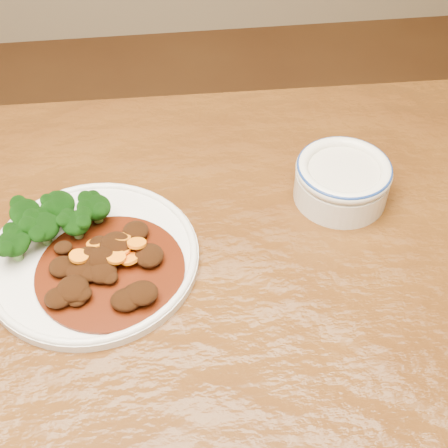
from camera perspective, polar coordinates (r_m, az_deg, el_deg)
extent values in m
cube|color=#57310F|center=(0.80, -8.06, -8.53)|extent=(1.52, 0.93, 0.04)
cylinder|color=white|center=(0.84, -11.88, -3.12)|extent=(0.28, 0.28, 0.01)
torus|color=white|center=(0.83, -11.94, -2.84)|extent=(0.28, 0.28, 0.01)
cylinder|color=#689B50|center=(0.85, -13.16, -0.87)|extent=(0.01, 0.01, 0.02)
ellipsoid|color=black|center=(0.84, -13.39, 0.08)|extent=(0.04, 0.04, 0.03)
cylinder|color=#689B50|center=(0.85, -18.35, -2.61)|extent=(0.01, 0.01, 0.02)
ellipsoid|color=black|center=(0.84, -18.68, -1.64)|extent=(0.04, 0.04, 0.03)
cylinder|color=#689B50|center=(0.87, -11.43, 0.50)|extent=(0.01, 0.01, 0.02)
ellipsoid|color=black|center=(0.85, -11.64, 1.50)|extent=(0.04, 0.04, 0.03)
cylinder|color=#689B50|center=(0.88, -14.61, 0.67)|extent=(0.01, 0.01, 0.02)
ellipsoid|color=black|center=(0.87, -14.88, 1.71)|extent=(0.04, 0.04, 0.03)
cylinder|color=#689B50|center=(0.88, -17.41, 0.04)|extent=(0.01, 0.01, 0.02)
ellipsoid|color=black|center=(0.87, -17.72, 1.02)|extent=(0.04, 0.04, 0.03)
cylinder|color=#689B50|center=(0.86, -15.91, -1.28)|extent=(0.01, 0.01, 0.02)
ellipsoid|color=black|center=(0.84, -16.21, -0.26)|extent=(0.04, 0.04, 0.03)
cylinder|color=#481207|center=(0.81, -10.35, -4.22)|extent=(0.19, 0.19, 0.00)
ellipsoid|color=black|center=(0.83, -7.97, -1.18)|extent=(0.02, 0.02, 0.01)
ellipsoid|color=black|center=(0.82, -14.58, -3.79)|extent=(0.03, 0.03, 0.02)
ellipsoid|color=black|center=(0.82, -9.91, -1.87)|extent=(0.04, 0.04, 0.02)
ellipsoid|color=black|center=(0.79, -10.44, -4.79)|extent=(0.02, 0.02, 0.01)
ellipsoid|color=black|center=(0.78, -14.90, -6.54)|extent=(0.03, 0.03, 0.02)
ellipsoid|color=black|center=(0.81, -12.98, -4.04)|extent=(0.04, 0.04, 0.02)
ellipsoid|color=black|center=(0.84, -8.09, -0.65)|extent=(0.03, 0.04, 0.02)
ellipsoid|color=black|center=(0.80, -11.08, -4.33)|extent=(0.04, 0.04, 0.02)
ellipsoid|color=black|center=(0.80, -12.26, -4.40)|extent=(0.03, 0.03, 0.01)
ellipsoid|color=black|center=(0.78, -13.04, -6.22)|extent=(0.03, 0.03, 0.01)
ellipsoid|color=black|center=(0.78, -13.30, -6.63)|extent=(0.02, 0.02, 0.01)
ellipsoid|color=black|center=(0.81, -11.14, -3.04)|extent=(0.04, 0.03, 0.02)
ellipsoid|color=black|center=(0.83, -14.49, -2.09)|extent=(0.02, 0.02, 0.01)
ellipsoid|color=black|center=(0.78, -13.65, -5.75)|extent=(0.04, 0.04, 0.02)
ellipsoid|color=black|center=(0.76, -7.53, -6.28)|extent=(0.04, 0.04, 0.02)
ellipsoid|color=black|center=(0.77, -8.05, -6.25)|extent=(0.03, 0.03, 0.02)
ellipsoid|color=black|center=(0.81, -12.32, -3.00)|extent=(0.04, 0.03, 0.02)
ellipsoid|color=black|center=(0.76, -8.91, -6.85)|extent=(0.04, 0.03, 0.02)
ellipsoid|color=black|center=(0.83, -11.36, -1.85)|extent=(0.03, 0.03, 0.01)
ellipsoid|color=black|center=(0.81, -11.20, -2.87)|extent=(0.02, 0.02, 0.01)
ellipsoid|color=black|center=(0.78, -13.05, -6.28)|extent=(0.03, 0.03, 0.01)
ellipsoid|color=black|center=(0.80, -6.85, -2.87)|extent=(0.04, 0.04, 0.02)
cylinder|color=orange|center=(0.82, -9.38, -1.22)|extent=(0.03, 0.03, 0.02)
cylinder|color=orange|center=(0.81, -7.98, -1.75)|extent=(0.03, 0.03, 0.01)
cylinder|color=orange|center=(0.80, -13.12, -2.89)|extent=(0.03, 0.03, 0.01)
cylinder|color=orange|center=(0.80, -12.26, -4.20)|extent=(0.03, 0.04, 0.02)
cylinder|color=orange|center=(0.83, -11.66, -1.75)|extent=(0.03, 0.03, 0.01)
cylinder|color=orange|center=(0.80, -11.96, -3.54)|extent=(0.03, 0.03, 0.01)
cylinder|color=orange|center=(0.80, -9.85, -3.00)|extent=(0.03, 0.03, 0.01)
cylinder|color=orange|center=(0.81, -9.41, -2.26)|extent=(0.03, 0.03, 0.01)
cylinder|color=orange|center=(0.80, -12.05, -4.31)|extent=(0.03, 0.03, 0.01)
cylinder|color=orange|center=(0.80, -8.60, -3.16)|extent=(0.03, 0.03, 0.01)
cylinder|color=silver|center=(0.91, 10.66, 3.47)|extent=(0.13, 0.13, 0.04)
cylinder|color=beige|center=(0.89, 10.88, 4.70)|extent=(0.10, 0.10, 0.01)
torus|color=silver|center=(0.89, 10.92, 4.91)|extent=(0.14, 0.14, 0.02)
torus|color=navy|center=(0.89, 10.96, 5.13)|extent=(0.13, 0.13, 0.01)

